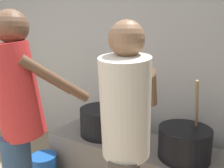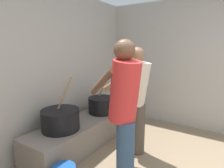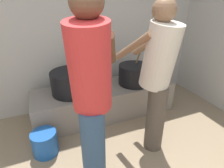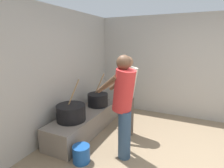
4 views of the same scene
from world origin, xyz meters
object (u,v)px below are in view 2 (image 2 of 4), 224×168
cooking_pot_main (61,119)px  cook_in_red_shirt (124,107)px  cook_in_cream_shirt (137,95)px  cooking_pot_secondary (101,105)px

cooking_pot_main → cook_in_red_shirt: (-0.03, -1.04, 0.38)m
cook_in_red_shirt → cook_in_cream_shirt: (0.73, 0.20, -0.05)m
cooking_pot_main → cooking_pot_secondary: size_ratio=1.02×
cook_in_red_shirt → cook_in_cream_shirt: bearing=15.4°
cook_in_red_shirt → cook_in_cream_shirt: 0.76m
cooking_pot_main → cooking_pot_secondary: (0.89, -0.06, -0.01)m
cook_in_red_shirt → cook_in_cream_shirt: cook_in_red_shirt is taller
cook_in_red_shirt → cook_in_cream_shirt: size_ratio=1.05×
cooking_pot_secondary → cook_in_red_shirt: (-0.92, -0.97, 0.38)m
cook_in_cream_shirt → cook_in_red_shirt: bearing=-164.6°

